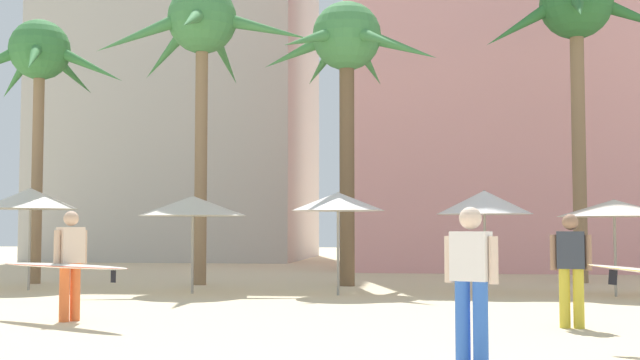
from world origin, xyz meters
TOP-DOWN VIEW (x-y plane):
  - hotel_pink at (8.44, 27.65)m, footprint 19.28×10.01m
  - palm_tree_far_left at (-8.99, 16.18)m, footprint 4.79×4.91m
  - palm_tree_left at (-4.43, 16.27)m, footprint 5.59×5.77m
  - palm_tree_center at (-0.49, 16.39)m, footprint 4.83×4.36m
  - palm_tree_right at (5.81, 18.43)m, footprint 5.48×5.60m
  - cafe_umbrella_0 at (2.90, 14.28)m, footprint 2.20×2.20m
  - cafe_umbrella_2 at (-3.79, 13.47)m, footprint 2.47×2.47m
  - cafe_umbrella_3 at (-0.40, 13.42)m, footprint 2.11×2.11m
  - cafe_umbrella_5 at (-8.00, 13.92)m, footprint 2.25×2.25m
  - cafe_umbrella_6 at (5.68, 13.85)m, footprint 2.48×2.48m
  - person_far_left at (-4.14, 7.63)m, footprint 2.88×1.80m
  - person_mid_center at (3.70, 7.88)m, footprint 0.61×0.30m
  - person_mid_right at (2.01, 4.02)m, footprint 0.58×0.38m

SIDE VIEW (x-z plane):
  - person_mid_center at x=3.70m, z-range 0.08..1.79m
  - person_far_left at x=-4.14m, z-range 0.05..1.82m
  - person_mid_right at x=2.01m, z-range 0.08..1.80m
  - cafe_umbrella_6 at x=5.68m, z-range 0.87..3.00m
  - cafe_umbrella_2 at x=-3.79m, z-range 0.89..3.13m
  - cafe_umbrella_0 at x=2.90m, z-range 0.91..3.28m
  - cafe_umbrella_3 at x=-0.40m, z-range 0.94..3.25m
  - cafe_umbrella_5 at x=-8.00m, z-range 0.98..3.46m
  - palm_tree_far_left at x=-8.99m, z-range 2.41..9.66m
  - palm_tree_center at x=-0.49m, z-range 2.39..9.89m
  - palm_tree_left at x=-4.43m, z-range 2.69..10.78m
  - palm_tree_right at x=5.81m, z-range 2.94..11.79m
  - hotel_pink at x=8.44m, z-range 0.00..18.43m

